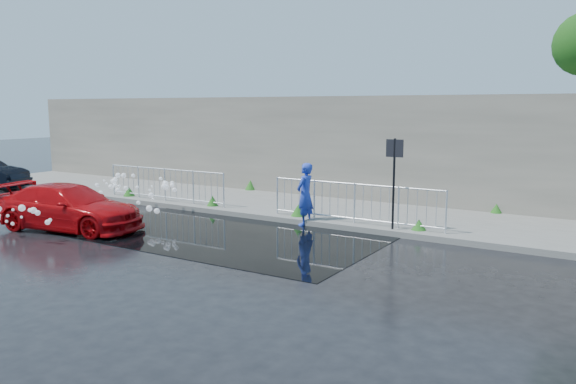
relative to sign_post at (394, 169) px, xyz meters
name	(u,v)px	position (x,y,z in m)	size (l,w,h in m)	color
ground	(189,239)	(-4.20, -3.10, -1.72)	(90.00, 90.00, 0.00)	black
pavement	(292,206)	(-4.20, 1.90, -1.65)	(30.00, 4.00, 0.15)	#61615D
curb	(257,216)	(-4.20, -0.10, -1.64)	(30.00, 0.25, 0.16)	#61615D
retaining_wall	(324,146)	(-4.20, 4.10, 0.18)	(30.00, 0.60, 3.50)	#696358
puddle	(229,234)	(-3.70, -2.10, -1.72)	(8.00, 5.00, 0.01)	black
sign_post	(394,169)	(0.00, 0.00, 0.00)	(0.45, 0.06, 2.50)	black
railing_left	(165,183)	(-8.20, 0.25, -0.99)	(5.05, 0.05, 1.10)	silver
railing_right	(355,202)	(-1.20, 0.25, -0.99)	(5.05, 0.05, 1.10)	silver
weeds	(273,200)	(-4.63, 1.43, -1.41)	(12.17, 3.93, 0.37)	#155018
water_spray	(104,194)	(-7.83, -2.63, -0.95)	(3.65, 5.61, 1.04)	white
red_car	(69,207)	(-7.68, -3.93, -1.11)	(1.71, 4.20, 1.22)	#B3070A
person	(305,194)	(-2.55, -0.10, -0.85)	(0.64, 0.42, 1.75)	blue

